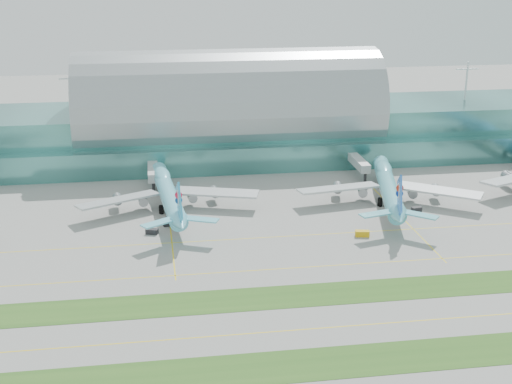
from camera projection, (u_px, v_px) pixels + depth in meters
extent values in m
plane|color=gray|center=(290.00, 300.00, 169.29)|extent=(700.00, 700.00, 0.00)
cube|color=#3D7A75|center=(228.00, 132.00, 288.02)|extent=(340.00, 42.00, 20.00)
cube|color=#3D7A75|center=(236.00, 159.00, 267.10)|extent=(340.00, 8.00, 10.00)
ellipsoid|color=#9EA5A8|center=(228.00, 107.00, 284.84)|extent=(340.00, 46.20, 16.17)
cylinder|color=white|center=(228.00, 87.00, 282.30)|extent=(0.80, 0.80, 16.00)
cube|color=#B2B7B7|center=(153.00, 170.00, 252.25)|extent=(3.50, 22.00, 3.00)
cylinder|color=black|center=(154.00, 188.00, 243.98)|extent=(1.00, 1.00, 4.00)
cube|color=#B2B7B7|center=(358.00, 161.00, 262.84)|extent=(3.50, 22.00, 3.00)
cylinder|color=black|center=(365.00, 178.00, 254.58)|extent=(1.00, 1.00, 4.00)
cube|color=#2D591E|center=(317.00, 364.00, 143.02)|extent=(420.00, 12.00, 0.08)
cube|color=#2D591E|center=(289.00, 296.00, 171.15)|extent=(420.00, 12.00, 0.08)
cube|color=yellow|center=(303.00, 329.00, 156.16)|extent=(420.00, 0.35, 0.01)
cube|color=yellow|center=(277.00, 269.00, 186.17)|extent=(420.00, 0.35, 0.01)
cube|color=yellow|center=(264.00, 238.00, 206.80)|extent=(420.00, 0.35, 0.01)
cylinder|color=#67CBE2|center=(168.00, 193.00, 228.14)|extent=(10.09, 54.94, 5.47)
ellipsoid|color=#67CBE2|center=(162.00, 175.00, 241.78)|extent=(6.59, 17.00, 3.90)
cone|color=#67CBE2|center=(158.00, 168.00, 255.31)|extent=(5.82, 4.86, 5.47)
cone|color=#67CBE2|center=(181.00, 224.00, 199.34)|extent=(5.85, 8.35, 5.19)
cube|color=#B9BDC0|center=(118.00, 200.00, 223.13)|extent=(26.60, 17.88, 1.08)
cylinder|color=#92969A|center=(130.00, 200.00, 228.98)|extent=(3.40, 5.09, 3.00)
cube|color=#B9BDC0|center=(218.00, 192.00, 230.12)|extent=(27.24, 14.14, 1.08)
cylinder|color=#92969A|center=(203.00, 194.00, 234.23)|extent=(3.40, 5.09, 3.00)
cube|color=#31A7DC|center=(179.00, 203.00, 199.20)|extent=(1.51, 11.59, 12.71)
cylinder|color=white|center=(179.00, 198.00, 199.60)|extent=(1.15, 4.28, 4.23)
cylinder|color=black|center=(161.00, 186.00, 248.59)|extent=(1.59, 1.59, 2.65)
cylinder|color=black|center=(161.00, 210.00, 225.59)|extent=(1.59, 1.59, 2.65)
cylinder|color=black|center=(178.00, 208.00, 226.76)|extent=(1.59, 1.59, 2.65)
cylinder|color=#5BBBCA|center=(388.00, 187.00, 234.27)|extent=(18.16, 56.05, 5.62)
ellipsoid|color=#5BBBCA|center=(384.00, 168.00, 248.66)|extent=(9.06, 17.86, 4.01)
cone|color=#5BBBCA|center=(380.00, 161.00, 262.91)|extent=(6.50, 5.69, 5.62)
cone|color=#5BBBCA|center=(399.00, 217.00, 203.91)|extent=(7.05, 9.16, 5.34)
cube|color=silver|center=(338.00, 188.00, 233.87)|extent=(27.94, 10.99, 1.11)
cylinder|color=#95989D|center=(350.00, 189.00, 238.81)|extent=(4.13, 5.56, 3.08)
cube|color=silver|center=(439.00, 191.00, 231.46)|extent=(26.20, 21.21, 1.11)
cylinder|color=#95989D|center=(424.00, 191.00, 237.00)|extent=(4.13, 5.56, 3.08)
cube|color=#3276E2|center=(400.00, 196.00, 203.81)|extent=(3.22, 11.74, 13.08)
cylinder|color=white|center=(400.00, 191.00, 204.24)|extent=(1.78, 4.43, 4.35)
cylinder|color=black|center=(382.00, 179.00, 255.79)|extent=(1.63, 1.63, 2.72)
cylinder|color=black|center=(380.00, 202.00, 232.36)|extent=(1.63, 1.63, 2.72)
cylinder|color=black|center=(397.00, 202.00, 231.96)|extent=(1.63, 1.63, 2.72)
cube|color=black|center=(152.00, 231.00, 209.32)|extent=(3.94, 2.86, 1.53)
cube|color=black|center=(169.00, 223.00, 215.50)|extent=(3.63, 2.19, 1.49)
cube|color=#E3AA0D|center=(362.00, 233.00, 207.49)|extent=(4.35, 2.68, 1.72)
cube|color=black|center=(417.00, 209.00, 227.53)|extent=(3.44, 2.17, 1.46)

